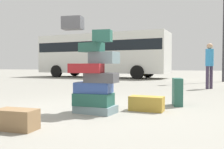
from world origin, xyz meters
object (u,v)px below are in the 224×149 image
suitcase_teal_foreground_near (177,92)px  suitcase_tower (94,78)px  suitcase_brown_left_side (16,119)px  person_bearded_onlooker (209,62)px  lamp_post (224,2)px  parked_bus (102,53)px  suitcase_slate_white_trunk (93,89)px  suitcase_tan_behind_tower (147,104)px

suitcase_teal_foreground_near → suitcase_tower: bearing=-148.1°
suitcase_brown_left_side → person_bearded_onlooker: size_ratio=0.34×
suitcase_brown_left_side → lamp_post: (4.04, 11.92, 4.21)m
suitcase_tower → parked_bus: bearing=109.3°
suitcase_tower → suitcase_brown_left_side: suitcase_tower is taller
suitcase_slate_white_trunk → person_bearded_onlooker: person_bearded_onlooker is taller
suitcase_tower → suitcase_tan_behind_tower: size_ratio=2.67×
suitcase_tower → suitcase_slate_white_trunk: suitcase_tower is taller
suitcase_tan_behind_tower → lamp_post: size_ratio=0.10×
suitcase_tan_behind_tower → suitcase_brown_left_side: same height
suitcase_tower → suitcase_brown_left_side: size_ratio=3.06×
parked_bus → lamp_post: lamp_post is taller
suitcase_tan_behind_tower → parked_bus: size_ratio=0.07×
suitcase_tan_behind_tower → suitcase_tower: bearing=-146.4°
suitcase_teal_foreground_near → suitcase_tan_behind_tower: size_ratio=0.92×
suitcase_tower → suitcase_teal_foreground_near: suitcase_tower is taller
suitcase_tan_behind_tower → parked_bus: 13.76m
suitcase_tan_behind_tower → parked_bus: parked_bus is taller
lamp_post → suitcase_tower: bearing=-108.3°
person_bearded_onlooker → suitcase_brown_left_side: bearing=19.1°
suitcase_tower → suitcase_tan_behind_tower: suitcase_tower is taller
suitcase_slate_white_trunk → parked_bus: parked_bus is taller
suitcase_brown_left_side → lamp_post: 13.28m
suitcase_teal_foreground_near → parked_bus: (-6.02, 11.67, 1.53)m
suitcase_brown_left_side → parked_bus: parked_bus is taller
suitcase_tan_behind_tower → suitcase_slate_white_trunk: (-1.52, 0.94, 0.15)m
suitcase_teal_foreground_near → suitcase_tan_behind_tower: (-0.55, -0.84, -0.16)m
suitcase_brown_left_side → person_bearded_onlooker: bearing=67.0°
suitcase_tan_behind_tower → lamp_post: (2.54, 9.92, 4.21)m
suitcase_tan_behind_tower → lamp_post: 11.07m
suitcase_tower → suitcase_slate_white_trunk: size_ratio=3.04×
suitcase_brown_left_side → lamp_post: lamp_post is taller
suitcase_brown_left_side → suitcase_slate_white_trunk: suitcase_slate_white_trunk is taller
suitcase_teal_foreground_near → parked_bus: parked_bus is taller
suitcase_brown_left_side → suitcase_tower: bearing=68.1°
suitcase_tower → suitcase_teal_foreground_near: size_ratio=2.91×
suitcase_tan_behind_tower → person_bearded_onlooker: (1.52, 5.29, 0.90)m
suitcase_tan_behind_tower → suitcase_slate_white_trunk: suitcase_slate_white_trunk is taller
suitcase_teal_foreground_near → suitcase_brown_left_side: bearing=-136.5°
suitcase_tower → suitcase_slate_white_trunk: bearing=112.6°
suitcase_tower → person_bearded_onlooker: bearing=67.2°
suitcase_brown_left_side → suitcase_tan_behind_tower: bearing=52.6°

